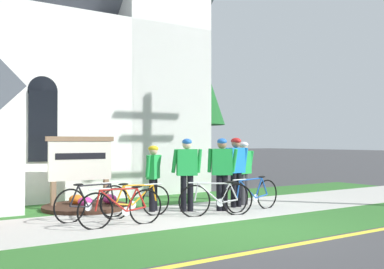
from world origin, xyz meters
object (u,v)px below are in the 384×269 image
bicycle_orange (136,201)px  cyclist_in_blue_jersey (244,168)px  bicycle_white (253,195)px  bicycle_blue (122,207)px  roadside_conifer (186,66)px  bicycle_green (92,202)px  cyclist_in_yellow_jersey (153,173)px  cyclist_in_orange_jersey (236,166)px  cyclist_in_red_jersey (222,168)px  bicycle_yellow (216,199)px  church_sign (81,161)px  cyclist_in_white_jersey (187,168)px

bicycle_orange → cyclist_in_blue_jersey: (3.26, 0.20, 0.62)m
cyclist_in_blue_jersey → bicycle_white: bearing=-116.8°
bicycle_blue → roadside_conifer: size_ratio=0.25×
bicycle_white → bicycle_green: 3.86m
cyclist_in_yellow_jersey → cyclist_in_orange_jersey: cyclist_in_orange_jersey is taller
cyclist_in_orange_jersey → cyclist_in_blue_jersey: bearing=26.4°
bicycle_green → cyclist_in_red_jersey: (3.08, -0.54, 0.67)m
bicycle_orange → roadside_conifer: (5.44, 6.50, 4.44)m
bicycle_yellow → roadside_conifer: roadside_conifer is taller
cyclist_in_blue_jersey → roadside_conifer: size_ratio=0.23×
bicycle_blue → roadside_conifer: 10.54m
church_sign → bicycle_orange: bearing=-76.8°
bicycle_blue → cyclist_in_yellow_jersey: bearing=43.4°
bicycle_green → cyclist_in_white_jersey: 2.42m
bicycle_white → bicycle_green: size_ratio=1.02×
bicycle_white → roadside_conifer: 8.82m
bicycle_white → bicycle_blue: size_ratio=1.01×
church_sign → bicycle_white: 4.46m
bicycle_green → cyclist_in_yellow_jersey: size_ratio=1.12×
cyclist_in_yellow_jersey → cyclist_in_blue_jersey: bearing=-8.1°
bicycle_yellow → cyclist_in_yellow_jersey: size_ratio=1.05×
bicycle_green → cyclist_in_white_jersey: bearing=-3.7°
bicycle_blue → roadside_conifer: bearing=49.9°
cyclist_in_orange_jersey → cyclist_in_white_jersey: bearing=176.7°
bicycle_white → bicycle_blue: bearing=-177.7°
church_sign → cyclist_in_yellow_jersey: (1.24, -1.62, -0.26)m
bicycle_green → cyclist_in_red_jersey: 3.20m
bicycle_white → cyclist_in_red_jersey: 1.01m
cyclist_in_blue_jersey → cyclist_in_red_jersey: bearing=-154.8°
bicycle_orange → roadside_conifer: bearing=50.1°
bicycle_blue → roadside_conifer: roadside_conifer is taller
bicycle_white → roadside_conifer: bearing=69.9°
bicycle_white → bicycle_orange: (-2.82, 0.67, -0.02)m
cyclist_in_red_jersey → cyclist_in_yellow_jersey: bearing=148.0°
cyclist_in_yellow_jersey → cyclist_in_orange_jersey: (2.10, -0.57, 0.14)m
cyclist_in_red_jersey → cyclist_in_blue_jersey: cyclist_in_red_jersey is taller
church_sign → cyclist_in_yellow_jersey: bearing=-52.6°
bicycle_blue → cyclist_in_red_jersey: 2.98m
bicycle_yellow → cyclist_in_white_jersey: 1.13m
bicycle_green → cyclist_in_yellow_jersey: (1.67, 0.34, 0.54)m
bicycle_white → roadside_conifer: (2.62, 7.17, 4.42)m
bicycle_green → church_sign: bearing=77.9°
bicycle_orange → cyclist_in_yellow_jersey: bearing=37.2°
cyclist_in_yellow_jersey → cyclist_in_blue_jersey: (2.53, -0.36, 0.07)m
bicycle_white → bicycle_orange: bicycle_white is taller
cyclist_in_red_jersey → roadside_conifer: 8.46m
bicycle_blue → bicycle_yellow: (2.32, -0.02, 0.00)m
bicycle_orange → roadside_conifer: 9.57m
bicycle_yellow → cyclist_in_blue_jersey: cyclist_in_blue_jersey is taller
church_sign → bicycle_white: bearing=-40.5°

